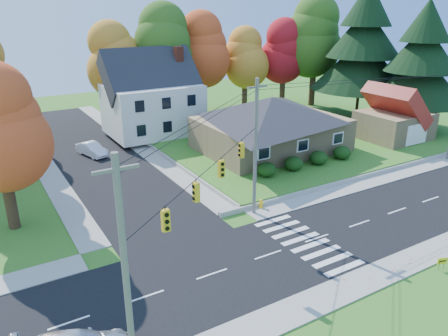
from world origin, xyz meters
name	(u,v)px	position (x,y,z in m)	size (l,w,h in m)	color
ground	(317,238)	(0.00, 0.00, 0.00)	(120.00, 120.00, 0.00)	#3D7923
road_main	(317,238)	(0.00, 0.00, 0.01)	(90.00, 8.00, 0.02)	black
road_cross	(91,152)	(-8.00, 26.00, 0.01)	(8.00, 44.00, 0.02)	black
sidewalk_north	(272,209)	(0.00, 5.00, 0.04)	(90.00, 2.00, 0.08)	#9C9A90
sidewalk_south	(377,275)	(0.00, -5.00, 0.04)	(90.00, 2.00, 0.08)	#9C9A90
lawn	(279,133)	(13.00, 21.00, 0.25)	(30.00, 30.00, 0.50)	#3D7923
ranch_house	(271,123)	(8.00, 16.00, 3.27)	(14.60, 10.60, 5.40)	tan
colonial_house	(152,98)	(0.04, 28.00, 4.58)	(10.40, 8.40, 9.60)	silver
garage	(395,118)	(22.00, 11.99, 2.84)	(7.30, 6.30, 4.60)	tan
hedge_row	(306,161)	(7.50, 9.80, 1.14)	(10.70, 1.70, 1.27)	#163A10
traffic_infrastructure	(307,160)	(-0.15, 1.35, 5.15)	(38.10, 10.66, 10.00)	#666059
tree_lot_0	(116,60)	(-2.00, 34.00, 8.31)	(6.72, 6.72, 12.51)	#3F2A19
tree_lot_1	(165,47)	(4.00, 33.00, 9.61)	(7.84, 7.84, 14.60)	#3F2A19
tree_lot_2	(203,50)	(10.00, 34.00, 8.96)	(7.28, 7.28, 13.56)	#3F2A19
tree_lot_3	(245,58)	(16.00, 33.00, 7.65)	(6.16, 6.16, 11.47)	#3F2A19
tree_lot_4	(284,51)	(22.00, 32.00, 8.31)	(6.72, 6.72, 12.51)	#3F2A19
tree_lot_5	(316,37)	(26.00, 30.00, 10.27)	(8.40, 8.40, 15.64)	#3F2A19
conifer_east_a	(363,47)	(27.00, 22.00, 9.39)	(12.80, 12.80, 16.96)	#3F2A19
conifer_east_b	(421,62)	(28.00, 14.00, 8.28)	(11.20, 11.20, 14.84)	#3F2A19
white_car	(92,149)	(-8.16, 24.68, 0.69)	(1.43, 4.10, 1.35)	silver
fire_hydrant	(261,204)	(-0.54, 5.61, 0.37)	(0.45, 0.35, 0.78)	yellow
yard_sign	(442,261)	(3.75, -6.46, 0.55)	(0.59, 0.24, 0.77)	black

